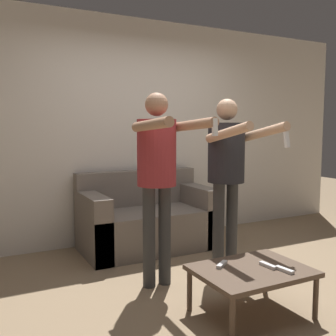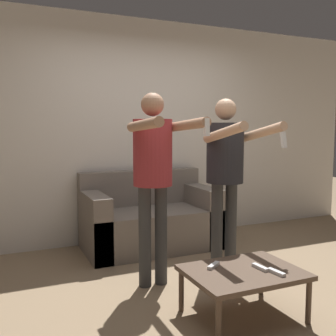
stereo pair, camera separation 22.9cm
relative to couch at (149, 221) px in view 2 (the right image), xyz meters
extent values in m
plane|color=#937A5B|center=(0.07, -1.35, -0.31)|extent=(14.00, 14.00, 0.00)
cube|color=silver|center=(0.07, 0.44, 1.04)|extent=(6.40, 0.06, 2.70)
cube|color=slate|center=(0.00, -0.04, -0.08)|extent=(1.50, 0.81, 0.46)
cube|color=slate|center=(0.00, 0.29, 0.36)|extent=(1.50, 0.16, 0.42)
cube|color=slate|center=(-0.65, -0.04, 0.04)|extent=(0.20, 0.81, 0.69)
cube|color=slate|center=(0.65, -0.04, 0.04)|extent=(0.20, 0.81, 0.69)
cylinder|color=#383838|center=(-0.44, -1.03, 0.14)|extent=(0.11, 0.11, 0.89)
cylinder|color=#383838|center=(-0.29, -1.03, 0.14)|extent=(0.11, 0.11, 0.89)
cylinder|color=#9E2D33|center=(-0.36, -1.03, 0.87)|extent=(0.34, 0.34, 0.57)
sphere|color=#A87A5B|center=(-0.36, -1.03, 1.28)|extent=(0.20, 0.20, 0.20)
cylinder|color=#A87A5B|center=(-0.55, -1.33, 1.11)|extent=(0.08, 0.61, 0.12)
cylinder|color=#A87A5B|center=(-0.18, -1.33, 1.11)|extent=(0.08, 0.61, 0.12)
cube|color=white|center=(-0.18, -1.63, 1.09)|extent=(0.04, 0.04, 0.13)
cylinder|color=#383838|center=(0.29, -1.03, 0.13)|extent=(0.11, 0.11, 0.88)
cylinder|color=#383838|center=(0.44, -1.03, 0.13)|extent=(0.11, 0.11, 0.88)
cylinder|color=#232328|center=(0.36, -1.03, 0.85)|extent=(0.35, 0.35, 0.56)
sphere|color=tan|center=(0.36, -1.03, 1.25)|extent=(0.20, 0.20, 0.20)
cylinder|color=tan|center=(0.17, -1.32, 1.04)|extent=(0.08, 0.60, 0.19)
cylinder|color=tan|center=(0.56, -1.32, 1.04)|extent=(0.08, 0.60, 0.19)
cube|color=white|center=(0.56, -1.61, 0.98)|extent=(0.04, 0.05, 0.13)
cube|color=brown|center=(0.02, -1.85, 0.03)|extent=(0.82, 0.62, 0.04)
cylinder|color=brown|center=(-0.35, -2.12, -0.15)|extent=(0.04, 0.04, 0.32)
cylinder|color=brown|center=(0.39, -2.12, -0.15)|extent=(0.04, 0.04, 0.32)
cylinder|color=brown|center=(-0.35, -1.58, -0.15)|extent=(0.04, 0.04, 0.32)
cylinder|color=brown|center=(0.39, -1.58, -0.15)|extent=(0.04, 0.04, 0.32)
cube|color=white|center=(0.19, -2.01, 0.06)|extent=(0.05, 0.15, 0.02)
cube|color=white|center=(0.14, -1.88, 0.06)|extent=(0.05, 0.15, 0.02)
cube|color=white|center=(-0.15, -1.71, 0.06)|extent=(0.14, 0.12, 0.02)
camera|label=1|loc=(-1.81, -4.06, 1.09)|focal=42.00mm
camera|label=2|loc=(-1.61, -4.16, 1.09)|focal=42.00mm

